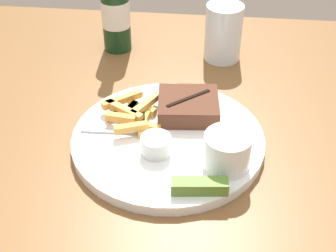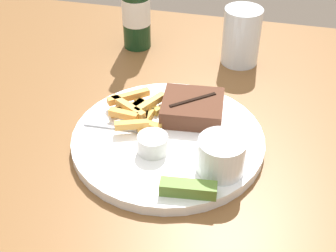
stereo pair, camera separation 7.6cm
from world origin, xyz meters
name	(u,v)px [view 1 (the left image)]	position (x,y,z in m)	size (l,w,h in m)	color
dining_table	(168,180)	(0.00, 0.00, 0.66)	(1.17, 1.02, 0.75)	brown
dinner_plate	(168,140)	(0.00, 0.00, 0.75)	(0.32, 0.32, 0.02)	white
steak_portion	(188,106)	(0.03, 0.06, 0.78)	(0.11, 0.10, 0.03)	#512D1E
fries_pile	(132,114)	(-0.07, 0.04, 0.77)	(0.11, 0.12, 0.02)	gold
coleslaw_cup	(227,149)	(0.10, -0.06, 0.80)	(0.07, 0.07, 0.06)	white
dipping_sauce_cup	(156,144)	(-0.01, -0.04, 0.78)	(0.05, 0.05, 0.03)	silver
pickle_spear	(200,186)	(0.06, -0.12, 0.77)	(0.08, 0.03, 0.02)	#567A2D
fork_utensil	(117,132)	(-0.08, 0.00, 0.77)	(0.13, 0.02, 0.00)	#B7B7BC
beer_bottle	(116,11)	(-0.15, 0.32, 0.83)	(0.06, 0.06, 0.25)	#143319
drinking_glass	(223,32)	(0.08, 0.30, 0.81)	(0.08, 0.08, 0.12)	silver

